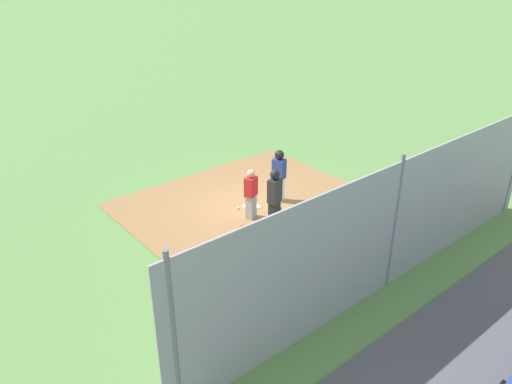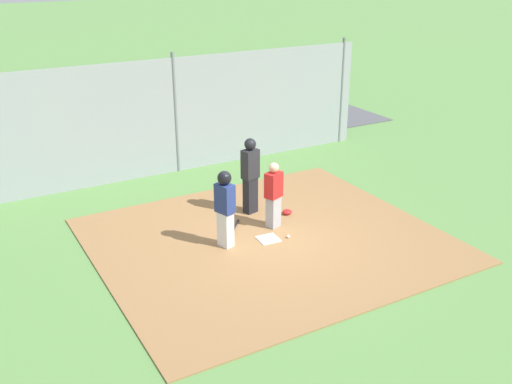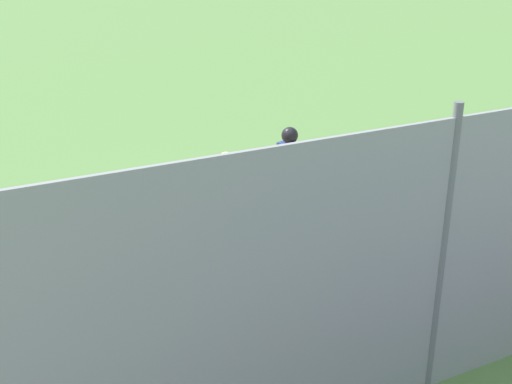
% 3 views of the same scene
% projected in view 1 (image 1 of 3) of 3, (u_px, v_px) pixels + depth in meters
% --- Properties ---
extents(ground_plane, '(140.00, 140.00, 0.00)m').
position_uv_depth(ground_plane, '(251.00, 208.00, 15.40)').
color(ground_plane, '#5B8947').
extents(dirt_infield, '(7.20, 6.40, 0.03)m').
position_uv_depth(dirt_infield, '(251.00, 207.00, 15.39)').
color(dirt_infield, olive).
rests_on(dirt_infield, ground_plane).
extents(home_plate, '(0.48, 0.48, 0.02)m').
position_uv_depth(home_plate, '(251.00, 206.00, 15.38)').
color(home_plate, white).
rests_on(home_plate, dirt_infield).
extents(catcher, '(0.45, 0.39, 1.53)m').
position_uv_depth(catcher, '(251.00, 194.00, 14.44)').
color(catcher, '#9E9EA3').
rests_on(catcher, dirt_infield).
extents(umpire, '(0.43, 0.35, 1.84)m').
position_uv_depth(umpire, '(275.00, 198.00, 13.74)').
color(umpire, black).
rests_on(umpire, dirt_infield).
extents(runner, '(0.36, 0.44, 1.68)m').
position_uv_depth(runner, '(279.00, 172.00, 15.34)').
color(runner, silver).
rests_on(runner, dirt_infield).
extents(baseball_bat, '(0.55, 0.61, 0.06)m').
position_uv_depth(baseball_bat, '(279.00, 212.00, 15.02)').
color(baseball_bat, black).
rests_on(baseball_bat, dirt_infield).
extents(catcher_mask, '(0.24, 0.20, 0.12)m').
position_uv_depth(catcher_mask, '(243.00, 228.00, 14.13)').
color(catcher_mask, red).
rests_on(catcher_mask, dirt_infield).
extents(baseball, '(0.07, 0.07, 0.07)m').
position_uv_depth(baseball, '(238.00, 208.00, 15.24)').
color(baseball, white).
rests_on(baseball, dirt_infield).
extents(backstop_fence, '(12.00, 0.10, 3.35)m').
position_uv_depth(backstop_fence, '(394.00, 226.00, 11.21)').
color(backstop_fence, '#93999E').
rests_on(backstop_fence, ground_plane).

